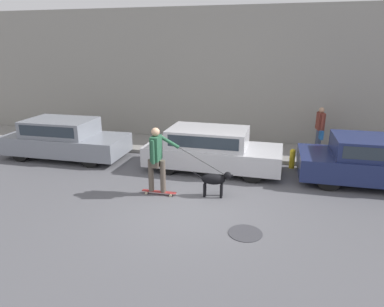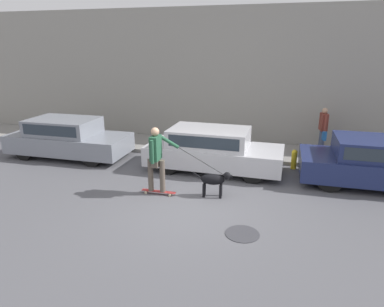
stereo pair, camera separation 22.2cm
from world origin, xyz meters
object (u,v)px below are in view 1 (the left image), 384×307
object	(u,v)px
parked_car_2	(373,162)
pedestrian_with_bag	(320,128)
dog	(215,180)
fire_hydrant	(292,158)
skateboarder	(157,157)
parked_car_1	(212,150)
parked_car_0	(65,139)

from	to	relation	value
parked_car_2	pedestrian_with_bag	bearing A→B (deg)	116.19
dog	pedestrian_with_bag	bearing A→B (deg)	50.87
pedestrian_with_bag	fire_hydrant	distance (m)	1.98
skateboarder	fire_hydrant	xyz separation A→B (m)	(3.48, 2.98, -0.70)
dog	fire_hydrant	xyz separation A→B (m)	(2.01, 2.74, -0.12)
parked_car_2	skateboarder	distance (m)	6.04
parked_car_2	parked_car_1	bearing A→B (deg)	179.34
parked_car_1	parked_car_2	size ratio (longest dim) A/B	1.03
pedestrian_with_bag	fire_hydrant	size ratio (longest dim) A/B	2.51
fire_hydrant	parked_car_2	bearing A→B (deg)	-20.20
parked_car_2	fire_hydrant	world-z (taller)	parked_car_2
skateboarder	parked_car_1	bearing A→B (deg)	64.72
parked_car_1	dog	world-z (taller)	parked_car_1
parked_car_2	dog	world-z (taller)	parked_car_2
pedestrian_with_bag	parked_car_0	bearing A→B (deg)	6.37
parked_car_1	skateboarder	world-z (taller)	skateboarder
parked_car_1	pedestrian_with_bag	size ratio (longest dim) A/B	2.64
parked_car_2	fire_hydrant	xyz separation A→B (m)	(-2.14, 0.79, -0.31)
parked_car_0	dog	bearing A→B (deg)	-19.77
parked_car_2	skateboarder	world-z (taller)	skateboarder
parked_car_1	dog	distance (m)	2.02
parked_car_1	fire_hydrant	distance (m)	2.62
dog	skateboarder	distance (m)	1.60
skateboarder	pedestrian_with_bag	size ratio (longest dim) A/B	1.40
parked_car_1	skateboarder	xyz separation A→B (m)	(-1.00, -2.20, 0.38)
parked_car_0	skateboarder	bearing A→B (deg)	-28.42
pedestrian_with_bag	fire_hydrant	world-z (taller)	pedestrian_with_bag
parked_car_0	pedestrian_with_bag	xyz separation A→B (m)	(8.58, 2.40, 0.35)
skateboarder	fire_hydrant	size ratio (longest dim) A/B	3.52
parked_car_0	parked_car_2	distance (m)	9.79
dog	parked_car_0	bearing A→B (deg)	155.65
parked_car_0	dog	world-z (taller)	parked_car_0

